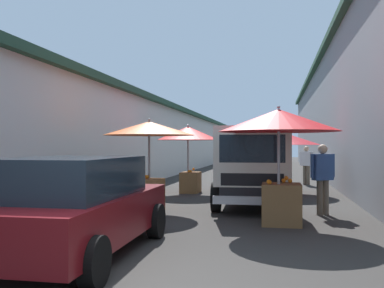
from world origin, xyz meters
The scene contains 11 objects.
ground centered at (13.50, 0.00, 0.00)m, with size 90.00×90.00×0.00m, color #33302D.
building_left_whitewash centered at (15.75, 7.30, 1.93)m, with size 49.80×7.50×3.84m.
fruit_stall_near_left centered at (10.46, 1.37, 1.80)m, with size 2.16×2.16×2.37m.
fruit_stall_far_left centered at (4.93, -1.67, 1.86)m, with size 2.46×2.46×2.44m.
fruit_stall_mid_lane centered at (10.99, -1.70, 1.74)m, with size 2.80×2.80×2.21m.
fruit_stall_far_right centered at (6.35, 1.53, 1.73)m, with size 2.32×2.32×2.31m.
hatchback_car centered at (1.91, 1.29, 0.74)m, with size 3.93×1.96×1.45m.
delivery_truck centered at (7.13, -1.01, 1.04)m, with size 5.00×2.15×2.08m.
vendor_by_crates centered at (14.25, -2.84, 0.92)m, with size 0.43×0.54×1.60m.
vendor_in_shade centered at (6.43, -2.68, 0.96)m, with size 0.41×0.58×1.65m.
plastic_stool centered at (4.47, 2.64, 0.33)m, with size 0.30×0.30×0.43m.
Camera 1 is at (-3.87, -1.62, 1.62)m, focal length 39.65 mm.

